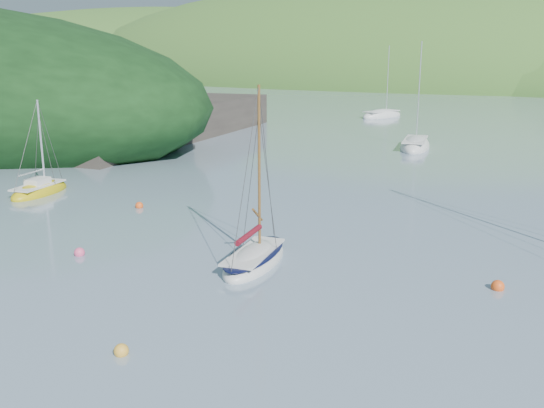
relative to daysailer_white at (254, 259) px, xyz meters
The scene contains 6 objects.
ground 7.20m from the daysailer_white, 94.32° to the right, with size 700.00×700.00×0.00m, color slate.
daysailer_white is the anchor object (origin of this frame).
sailboat_yellow 19.19m from the daysailer_white, 168.72° to the left, with size 3.04×5.18×6.45m.
distant_sloop_a 34.55m from the daysailer_white, 97.51° to the left, with size 4.29×7.81×10.56m.
distant_sloop_c 60.82m from the daysailer_white, 106.53° to the left, with size 4.74×7.69×10.35m.
mooring_buoys 1.55m from the daysailer_white, 139.86° to the right, with size 20.87×13.69×0.50m.
Camera 1 is at (14.01, -13.28, 8.84)m, focal length 40.00 mm.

